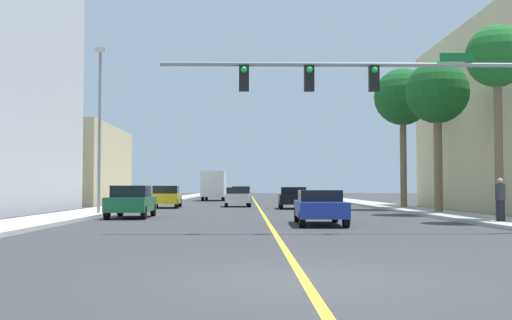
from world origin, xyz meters
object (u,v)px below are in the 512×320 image
Objects in this scene: street_lamp at (100,121)px; car_white at (237,197)px; palm_far at (403,98)px; car_blue at (320,206)px; car_yellow at (166,197)px; car_gray at (241,194)px; car_green at (131,201)px; traffic_signal_mast at (397,93)px; car_black at (293,198)px; delivery_truck at (214,185)px; palm_mid at (437,94)px; pedestrian at (500,200)px; palm_near at (497,59)px.

street_lamp reaches higher than car_white.
palm_far is 1.97× the size of car_blue.
car_blue is (8.43, -19.28, -0.08)m from car_yellow.
palm_far is at bearing -59.09° from car_gray.
traffic_signal_mast is at bearing 135.73° from car_green.
car_black is (-1.68, 21.73, -3.73)m from traffic_signal_mast.
car_green is (2.07, -2.20, -4.02)m from street_lamp.
car_blue is at bearing -80.91° from delivery_truck.
palm_far reaches higher than car_white.
delivery_truck is (-6.27, 42.14, 0.95)m from car_blue.
car_green is 9.91m from car_blue.
palm_mid is at bearing -169.68° from car_green.
car_black is (10.67, 9.95, -4.06)m from street_lamp.
car_yellow is 0.59× the size of delivery_truck.
street_lamp is 13.51m from car_blue.
delivery_truck is at bearing 160.49° from pedestrian.
palm_mid is at bearing 3.25° from street_lamp.
palm_mid is at bearing 92.01° from palm_near.
palm_near reaches higher than traffic_signal_mast.
street_lamp is at bearing -102.88° from car_gray.
palm_near is (5.61, 5.58, 2.29)m from traffic_signal_mast.
traffic_signal_mast is at bearing -112.73° from palm_mid.
traffic_signal_mast is 17.07m from street_lamp.
street_lamp is at bearing 145.21° from car_blue.
palm_far is 13.97m from car_white.
car_blue is at bearing 145.28° from car_green.
traffic_signal_mast reaches higher than car_black.
palm_mid is 1.75× the size of car_blue.
delivery_truck reaches higher than car_yellow.
delivery_truck is at bearing 100.14° from traffic_signal_mast.
car_yellow is at bearing -178.84° from pedestrian.
car_yellow is 1.05× the size of car_black.
car_blue is at bearing 111.66° from car_yellow.
palm_near is 0.89× the size of palm_far.
car_blue is 0.61× the size of delivery_truck.
car_black is 0.92× the size of car_blue.
car_blue is at bearing -82.97° from car_gray.
traffic_signal_mast reaches higher than car_gray.
delivery_truck is (2.00, 36.67, 0.86)m from car_green.
car_yellow is (-10.44, 23.40, -3.69)m from traffic_signal_mast.
palm_mid is 0.89× the size of palm_far.
palm_far is 2.01× the size of car_gray.
traffic_signal_mast is at bearing -79.23° from delivery_truck.
car_black is at bearing 167.27° from car_yellow.
car_yellow is at bearing -90.61° from car_green.
car_yellow is 24.94m from pedestrian.
palm_near reaches higher than car_gray.
car_gray is at bearing 97.15° from car_blue.
palm_far is (-0.25, 14.42, 0.49)m from palm_near.
palm_far reaches higher than palm_near.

